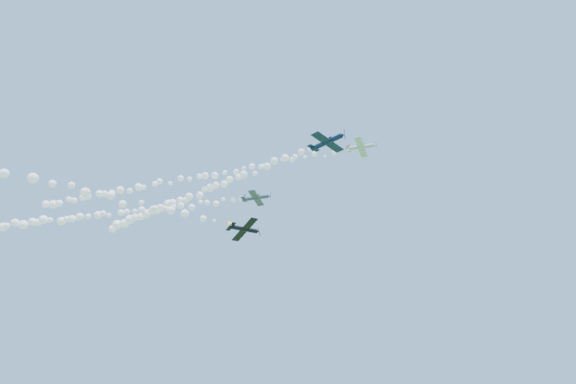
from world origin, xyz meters
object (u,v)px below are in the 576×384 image
Objects in this scene: plane_black at (244,229)px; plane_grey at (256,198)px; plane_white at (361,147)px; plane_navy at (328,142)px.

plane_grey is at bearing 49.28° from plane_black.
plane_white reaches higher than plane_grey.
plane_white reaches higher than plane_black.
plane_white is 1.03× the size of plane_black.
plane_white is at bearing -4.85° from plane_grey.
plane_black is at bearing -142.34° from plane_navy.
plane_white is at bearing -19.98° from plane_black.
plane_black is (-13.18, -18.59, -19.70)m from plane_white.
plane_navy is at bearing -114.42° from plane_white.
plane_grey is (-21.00, -6.95, -7.82)m from plane_white.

